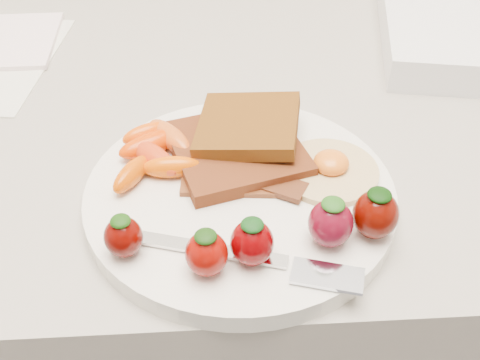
{
  "coord_description": "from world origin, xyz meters",
  "views": [
    {
      "loc": [
        -0.01,
        1.14,
        1.27
      ],
      "look_at": [
        0.01,
        1.53,
        0.93
      ],
      "focal_mm": 45.0,
      "sensor_mm": 36.0,
      "label": 1
    }
  ],
  "objects": [
    {
      "name": "fried_egg",
      "position": [
        0.09,
        1.55,
        0.92
      ],
      "size": [
        0.11,
        0.11,
        0.02
      ],
      "color": "beige",
      "rests_on": "plate"
    },
    {
      "name": "notepad",
      "position": [
        -0.25,
        1.84,
        0.91
      ],
      "size": [
        0.1,
        0.14,
        0.01
      ],
      "primitive_type": "cube",
      "rotation": [
        0.0,
        0.0,
        0.01
      ],
      "color": "white",
      "rests_on": "paper_sheet"
    },
    {
      "name": "toast_upper",
      "position": [
        0.02,
        1.59,
        0.94
      ],
      "size": [
        0.11,
        0.11,
        0.02
      ],
      "primitive_type": "cube",
      "rotation": [
        0.0,
        -0.1,
        -0.19
      ],
      "color": "#471C0B",
      "rests_on": "toast_lower"
    },
    {
      "name": "strawberries",
      "position": [
        0.03,
        1.46,
        0.94
      ],
      "size": [
        0.23,
        0.07,
        0.04
      ],
      "color": "#4A0400",
      "rests_on": "plate"
    },
    {
      "name": "bacon_strips",
      "position": [
        0.01,
        1.54,
        0.92
      ],
      "size": [
        0.11,
        0.07,
        0.01
      ],
      "color": "#4F2111",
      "rests_on": "plate"
    },
    {
      "name": "toast_lower",
      "position": [
        0.01,
        1.58,
        0.93
      ],
      "size": [
        0.14,
        0.14,
        0.01
      ],
      "primitive_type": "cube",
      "rotation": [
        0.0,
        0.0,
        0.28
      ],
      "color": "black",
      "rests_on": "plate"
    },
    {
      "name": "plate",
      "position": [
        0.01,
        1.53,
        0.91
      ],
      "size": [
        0.27,
        0.27,
        0.02
      ],
      "primitive_type": "cylinder",
      "color": "white",
      "rests_on": "counter"
    },
    {
      "name": "fork",
      "position": [
        0.02,
        1.44,
        0.92
      ],
      "size": [
        0.18,
        0.08,
        0.0
      ],
      "color": "silver",
      "rests_on": "plate"
    },
    {
      "name": "baby_carrots",
      "position": [
        -0.07,
        1.58,
        0.93
      ],
      "size": [
        0.08,
        0.11,
        0.02
      ],
      "color": "#DB3A00",
      "rests_on": "plate"
    },
    {
      "name": "counter",
      "position": [
        0.0,
        1.7,
        0.45
      ],
      "size": [
        2.0,
        0.6,
        0.9
      ],
      "primitive_type": "cube",
      "color": "gray",
      "rests_on": "ground"
    }
  ]
}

